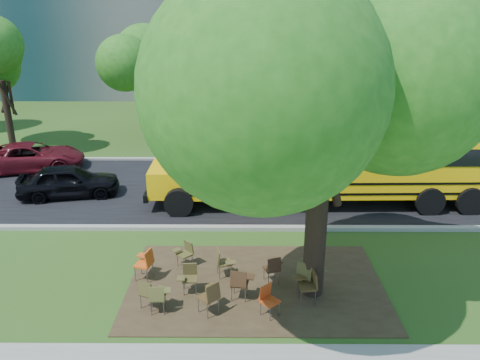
{
  "coord_description": "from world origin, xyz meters",
  "views": [
    {
      "loc": [
        0.63,
        -11.74,
        7.12
      ],
      "look_at": [
        0.54,
        3.91,
        1.52
      ],
      "focal_mm": 35.0,
      "sensor_mm": 36.0,
      "label": 1
    }
  ],
  "objects_px": {
    "bg_car_red": "(31,157)",
    "chair_5": "(268,298)",
    "main_tree": "(325,70)",
    "chair_1": "(149,291)",
    "chair_11": "(273,267)",
    "chair_0": "(158,296)",
    "chair_6": "(309,283)",
    "chair_2": "(210,295)",
    "chair_7": "(308,274)",
    "chair_10": "(222,261)",
    "chair_3": "(189,275)",
    "chair_8": "(146,261)",
    "black_car": "(69,181)",
    "chair_9": "(185,251)",
    "school_bus": "(337,157)",
    "chair_4": "(240,281)"
  },
  "relations": [
    {
      "from": "chair_6",
      "to": "chair_8",
      "type": "distance_m",
      "value": 4.56
    },
    {
      "from": "chair_2",
      "to": "black_car",
      "type": "xyz_separation_m",
      "value": [
        -6.28,
        7.94,
        0.11
      ]
    },
    {
      "from": "chair_7",
      "to": "chair_10",
      "type": "height_order",
      "value": "chair_7"
    },
    {
      "from": "main_tree",
      "to": "chair_1",
      "type": "xyz_separation_m",
      "value": [
        -4.24,
        -0.76,
        -5.39
      ]
    },
    {
      "from": "chair_5",
      "to": "bg_car_red",
      "type": "distance_m",
      "value": 15.63
    },
    {
      "from": "school_bus",
      "to": "chair_0",
      "type": "relative_size",
      "value": 16.22
    },
    {
      "from": "main_tree",
      "to": "bg_car_red",
      "type": "xyz_separation_m",
      "value": [
        -11.95,
        10.36,
        -5.23
      ]
    },
    {
      "from": "chair_0",
      "to": "chair_8",
      "type": "relative_size",
      "value": 0.88
    },
    {
      "from": "chair_8",
      "to": "chair_5",
      "type": "bearing_deg",
      "value": -100.46
    },
    {
      "from": "chair_2",
      "to": "chair_10",
      "type": "xyz_separation_m",
      "value": [
        0.23,
        1.74,
        -0.03
      ]
    },
    {
      "from": "chair_4",
      "to": "main_tree",
      "type": "bearing_deg",
      "value": 19.34
    },
    {
      "from": "chair_3",
      "to": "chair_7",
      "type": "bearing_deg",
      "value": 175.46
    },
    {
      "from": "chair_5",
      "to": "chair_10",
      "type": "height_order",
      "value": "chair_10"
    },
    {
      "from": "chair_11",
      "to": "black_car",
      "type": "bearing_deg",
      "value": 120.06
    },
    {
      "from": "chair_2",
      "to": "chair_3",
      "type": "height_order",
      "value": "chair_2"
    },
    {
      "from": "chair_5",
      "to": "chair_11",
      "type": "xyz_separation_m",
      "value": [
        0.22,
        1.51,
        0.0
      ]
    },
    {
      "from": "school_bus",
      "to": "chair_11",
      "type": "bearing_deg",
      "value": -116.28
    },
    {
      "from": "main_tree",
      "to": "chair_9",
      "type": "distance_m",
      "value": 6.63
    },
    {
      "from": "chair_1",
      "to": "chair_4",
      "type": "height_order",
      "value": "chair_4"
    },
    {
      "from": "chair_11",
      "to": "bg_car_red",
      "type": "xyz_separation_m",
      "value": [
        -10.92,
        9.88,
        0.15
      ]
    },
    {
      "from": "chair_5",
      "to": "chair_2",
      "type": "bearing_deg",
      "value": -45.77
    },
    {
      "from": "chair_3",
      "to": "chair_4",
      "type": "relative_size",
      "value": 0.9
    },
    {
      "from": "chair_0",
      "to": "bg_car_red",
      "type": "relative_size",
      "value": 0.17
    },
    {
      "from": "main_tree",
      "to": "chair_1",
      "type": "bearing_deg",
      "value": -169.91
    },
    {
      "from": "chair_1",
      "to": "chair_3",
      "type": "xyz_separation_m",
      "value": [
        0.93,
        0.77,
        -0.0
      ]
    },
    {
      "from": "black_car",
      "to": "chair_11",
      "type": "bearing_deg",
      "value": -140.73
    },
    {
      "from": "chair_10",
      "to": "chair_1",
      "type": "bearing_deg",
      "value": -62.58
    },
    {
      "from": "chair_4",
      "to": "chair_10",
      "type": "height_order",
      "value": "chair_4"
    },
    {
      "from": "main_tree",
      "to": "chair_6",
      "type": "xyz_separation_m",
      "value": [
        -0.16,
        -0.42,
        -5.33
      ]
    },
    {
      "from": "chair_3",
      "to": "chair_4",
      "type": "distance_m",
      "value": 1.42
    },
    {
      "from": "chair_5",
      "to": "black_car",
      "type": "relative_size",
      "value": 0.21
    },
    {
      "from": "chair_5",
      "to": "chair_11",
      "type": "relative_size",
      "value": 1.0
    },
    {
      "from": "main_tree",
      "to": "black_car",
      "type": "bearing_deg",
      "value": 142.08
    },
    {
      "from": "main_tree",
      "to": "chair_8",
      "type": "bearing_deg",
      "value": 171.96
    },
    {
      "from": "chair_10",
      "to": "bg_car_red",
      "type": "xyz_separation_m",
      "value": [
        -9.5,
        9.59,
        0.14
      ]
    },
    {
      "from": "chair_3",
      "to": "chair_8",
      "type": "xyz_separation_m",
      "value": [
        -1.29,
        0.63,
        0.07
      ]
    },
    {
      "from": "school_bus",
      "to": "chair_5",
      "type": "height_order",
      "value": "school_bus"
    },
    {
      "from": "bg_car_red",
      "to": "chair_9",
      "type": "bearing_deg",
      "value": -150.03
    },
    {
      "from": "chair_9",
      "to": "chair_2",
      "type": "bearing_deg",
      "value": 155.92
    },
    {
      "from": "chair_10",
      "to": "black_car",
      "type": "height_order",
      "value": "black_car"
    },
    {
      "from": "school_bus",
      "to": "chair_3",
      "type": "height_order",
      "value": "school_bus"
    },
    {
      "from": "chair_1",
      "to": "school_bus",
      "type": "bearing_deg",
      "value": 76.01
    },
    {
      "from": "chair_9",
      "to": "chair_1",
      "type": "bearing_deg",
      "value": 117.69
    },
    {
      "from": "chair_0",
      "to": "chair_6",
      "type": "height_order",
      "value": "chair_6"
    },
    {
      "from": "chair_1",
      "to": "chair_2",
      "type": "distance_m",
      "value": 1.59
    },
    {
      "from": "chair_5",
      "to": "black_car",
      "type": "distance_m",
      "value": 11.12
    },
    {
      "from": "chair_3",
      "to": "chair_4",
      "type": "xyz_separation_m",
      "value": [
        1.37,
        -0.37,
        0.06
      ]
    },
    {
      "from": "chair_4",
      "to": "chair_7",
      "type": "height_order",
      "value": "chair_7"
    },
    {
      "from": "chair_1",
      "to": "main_tree",
      "type": "bearing_deg",
      "value": 35.85
    },
    {
      "from": "bg_car_red",
      "to": "chair_5",
      "type": "bearing_deg",
      "value": -149.88
    }
  ]
}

